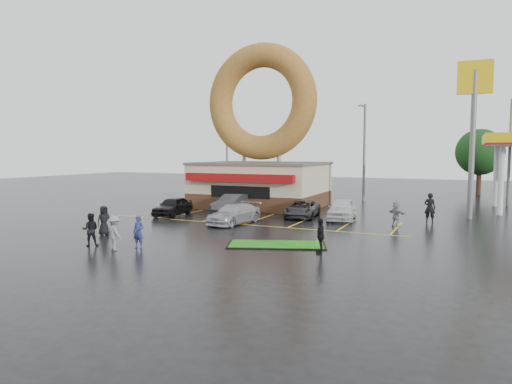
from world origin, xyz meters
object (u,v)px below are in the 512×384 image
at_px(donut_shop, 261,153).
at_px(shell_sign, 474,109).
at_px(streetlight_right, 510,149).
at_px(streetlight_left, 227,150).
at_px(putting_green, 277,245).
at_px(car_white, 342,209).
at_px(streetlight_mid, 364,150).
at_px(person_cameraman, 320,236).
at_px(dumpster, 207,196).
at_px(car_dgrey, 233,204).
at_px(person_blue, 138,232).
at_px(car_black, 173,206).
at_px(car_silver, 234,214).
at_px(car_grey, 302,209).

relative_size(donut_shop, shell_sign, 1.27).
bearing_deg(streetlight_right, streetlight_left, -175.60).
bearing_deg(putting_green, car_white, 85.18).
bearing_deg(streetlight_mid, streetlight_left, -175.91).
bearing_deg(person_cameraman, streetlight_right, 142.58).
height_order(car_white, person_cameraman, person_cameraman).
relative_size(dumpster, putting_green, 0.35).
height_order(donut_shop, car_dgrey, donut_shop).
relative_size(streetlight_left, putting_green, 1.74).
relative_size(streetlight_right, car_dgrey, 2.10).
height_order(shell_sign, putting_green, shell_sign).
xyz_separation_m(person_blue, putting_green, (5.70, 3.31, -0.73)).
distance_m(donut_shop, dumpster, 6.34).
bearing_deg(car_black, car_silver, -20.66).
distance_m(donut_shop, person_cameraman, 18.66).
relative_size(car_grey, car_white, 1.00).
relative_size(streetlight_right, car_white, 2.11).
height_order(person_blue, dumpster, person_blue).
bearing_deg(car_black, car_grey, 12.89).
xyz_separation_m(streetlight_mid, car_white, (1.18, -12.92, -4.05)).
bearing_deg(car_silver, dumpster, 136.96).
bearing_deg(car_white, shell_sign, 19.58).
distance_m(streetlight_mid, dumpster, 15.25).
distance_m(shell_sign, streetlight_mid, 12.93).
xyz_separation_m(streetlight_left, dumpster, (1.96, -7.39, -4.13)).
bearing_deg(car_black, person_cameraman, -35.94).
xyz_separation_m(shell_sign, putting_green, (-8.63, -13.70, -7.34)).
xyz_separation_m(streetlight_right, dumpster, (-24.04, -9.39, -4.13)).
height_order(streetlight_right, car_grey, streetlight_right).
relative_size(car_black, car_white, 0.92).
relative_size(streetlight_mid, putting_green, 1.74).
bearing_deg(putting_green, person_cameraman, -17.70).
bearing_deg(shell_sign, person_blue, -130.12).
xyz_separation_m(car_grey, person_blue, (-3.71, -13.01, 0.18)).
bearing_deg(car_black, streetlight_left, 97.21).
distance_m(streetlight_left, car_white, 19.72).
distance_m(car_dgrey, dumpster, 6.77).
bearing_deg(car_dgrey, person_blue, -80.51).
xyz_separation_m(person_blue, dumpster, (-6.71, 17.54, -0.12)).
bearing_deg(streetlight_left, car_black, -76.26).
relative_size(streetlight_mid, person_cameraman, 5.67).
relative_size(streetlight_mid, car_dgrey, 2.10).
bearing_deg(car_dgrey, shell_sign, 16.04).
height_order(streetlight_right, car_dgrey, streetlight_right).
height_order(donut_shop, streetlight_mid, donut_shop).
xyz_separation_m(streetlight_right, car_white, (-10.82, -13.92, -4.05)).
bearing_deg(putting_green, dumpster, 131.11).
distance_m(car_dgrey, putting_green, 12.19).
bearing_deg(dumpster, car_black, -69.95).
relative_size(streetlight_mid, car_silver, 2.04).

